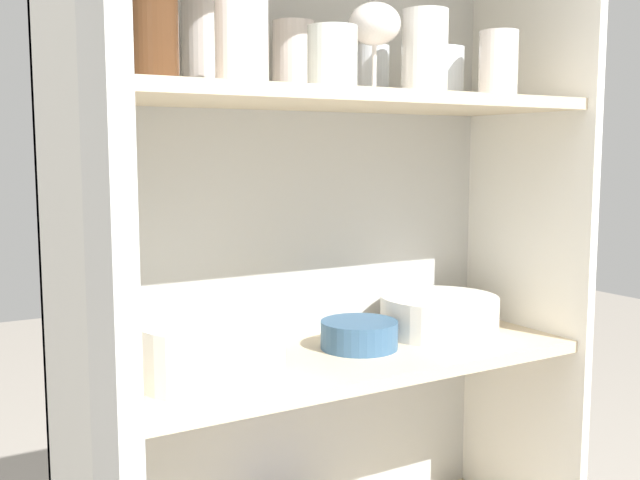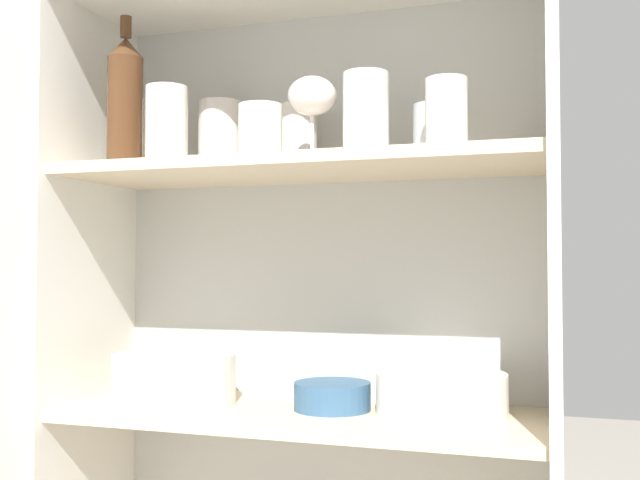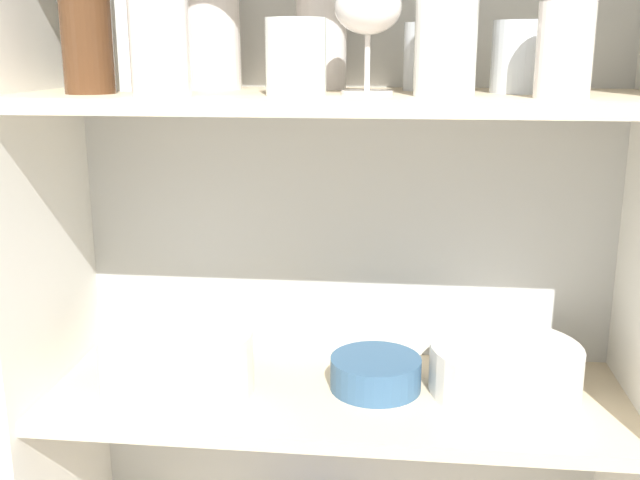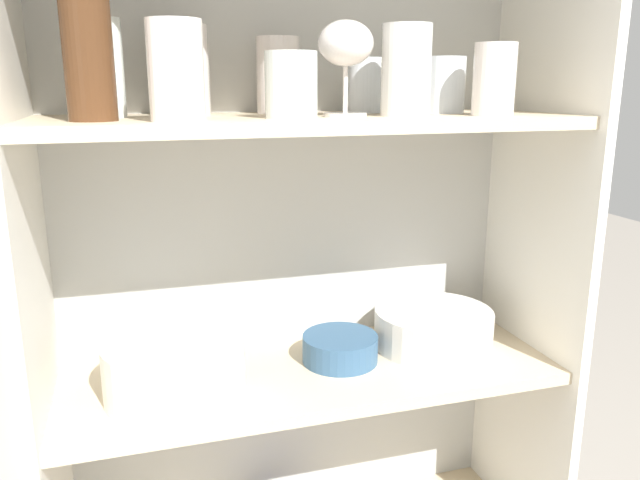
{
  "view_description": "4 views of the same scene",
  "coord_description": "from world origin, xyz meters",
  "views": [
    {
      "loc": [
        -0.65,
        -0.88,
        1.06
      ],
      "look_at": [
        -0.01,
        0.19,
        0.91
      ],
      "focal_mm": 42.0,
      "sensor_mm": 36.0,
      "label": 1
    },
    {
      "loc": [
        0.44,
        -1.08,
        0.97
      ],
      "look_at": [
        0.03,
        0.16,
        1.01
      ],
      "focal_mm": 42.0,
      "sensor_mm": 36.0,
      "label": 2
    },
    {
      "loc": [
        0.09,
        -0.85,
        1.2
      ],
      "look_at": [
        -0.02,
        0.13,
        0.95
      ],
      "focal_mm": 42.0,
      "sensor_mm": 36.0,
      "label": 3
    },
    {
      "loc": [
        -0.27,
        -0.8,
        1.19
      ],
      "look_at": [
        0.02,
        0.18,
        0.94
      ],
      "focal_mm": 35.0,
      "sensor_mm": 36.0,
      "label": 4
    }
  ],
  "objects": [
    {
      "name": "cupboard_back_panel",
      "position": [
        0.0,
        0.3,
        0.73
      ],
      "size": [
        0.87,
        0.02,
        1.45
      ],
      "primitive_type": "cube",
      "color": "silver",
      "rests_on": "ground_plane"
    },
    {
      "name": "cupboard_side_left",
      "position": [
        -0.43,
        0.15,
        0.73
      ],
      "size": [
        0.02,
        0.33,
        1.45
      ],
      "primitive_type": "cube",
      "color": "white",
      "rests_on": "ground_plane"
    },
    {
      "name": "cupboard_side_right",
      "position": [
        0.43,
        0.15,
        0.73
      ],
      "size": [
        0.02,
        0.33,
        1.45
      ],
      "primitive_type": "cube",
      "color": "white",
      "rests_on": "ground_plane"
    },
    {
      "name": "shelf_board_middle",
      "position": [
        0.0,
        0.15,
        0.71
      ],
      "size": [
        0.83,
        0.29,
        0.02
      ],
      "primitive_type": "cube",
      "color": "beige"
    },
    {
      "name": "shelf_board_upper",
      "position": [
        0.0,
        0.15,
        1.13
      ],
      "size": [
        0.83,
        0.29,
        0.02
      ],
      "primitive_type": "cube",
      "color": "beige"
    },
    {
      "name": "tumbler_glass_0",
      "position": [
        0.13,
        0.09,
        1.21
      ],
      "size": [
        0.08,
        0.08,
        0.14
      ],
      "color": "white",
      "rests_on": "shelf_board_upper"
    },
    {
      "name": "tumbler_glass_1",
      "position": [
        -0.03,
        0.23,
        1.21
      ],
      "size": [
        0.07,
        0.07,
        0.12
      ],
      "color": "silver",
      "rests_on": "shelf_board_upper"
    },
    {
      "name": "tumbler_glass_2",
      "position": [
        -0.05,
        0.08,
        1.19
      ],
      "size": [
        0.07,
        0.07,
        0.09
      ],
      "color": "white",
      "rests_on": "shelf_board_upper"
    },
    {
      "name": "tumbler_glass_3",
      "position": [
        0.27,
        0.07,
        1.2
      ],
      "size": [
        0.06,
        0.06,
        0.11
      ],
      "color": "silver",
      "rests_on": "shelf_board_upper"
    },
    {
      "name": "tumbler_glass_4",
      "position": [
        0.11,
        0.21,
        1.19
      ],
      "size": [
        0.06,
        0.06,
        0.09
      ],
      "color": "white",
      "rests_on": "shelf_board_upper"
    },
    {
      "name": "tumbler_glass_5",
      "position": [
        -0.31,
        0.18,
        1.21
      ],
      "size": [
        0.06,
        0.06,
        0.14
      ],
      "color": "white",
      "rests_on": "shelf_board_upper"
    },
    {
      "name": "tumbler_glass_6",
      "position": [
        0.24,
        0.17,
        1.19
      ],
      "size": [
        0.08,
        0.08,
        0.09
      ],
      "color": "white",
      "rests_on": "shelf_board_upper"
    },
    {
      "name": "tumbler_glass_7",
      "position": [
        -0.19,
        0.22,
        1.21
      ],
      "size": [
        0.08,
        0.08,
        0.14
      ],
      "color": "silver",
      "rests_on": "shelf_board_upper"
    },
    {
      "name": "tumbler_glass_8",
      "position": [
        -0.21,
        0.05,
        1.21
      ],
      "size": [
        0.07,
        0.07,
        0.13
      ],
      "color": "silver",
      "rests_on": "shelf_board_upper"
    },
    {
      "name": "wine_glass_0",
      "position": [
        0.04,
        0.1,
        1.24
      ],
      "size": [
        0.08,
        0.08,
        0.14
      ],
      "color": "silver",
      "rests_on": "shelf_board_upper"
    },
    {
      "name": "plate_stack_white",
      "position": [
        -0.23,
        0.13,
        0.76
      ],
      "size": [
        0.22,
        0.22,
        0.09
      ],
      "color": "silver",
      "rests_on": "shelf_board_middle"
    },
    {
      "name": "mixing_bowl_large",
      "position": [
        0.24,
        0.17,
        0.75
      ],
      "size": [
        0.22,
        0.22,
        0.07
      ],
      "color": "silver",
      "rests_on": "shelf_board_middle"
    },
    {
      "name": "serving_bowl_small",
      "position": [
        0.06,
        0.16,
        0.74
      ],
      "size": [
        0.13,
        0.13,
        0.05
      ],
      "color": "#33567A",
      "rests_on": "shelf_board_middle"
    }
  ]
}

